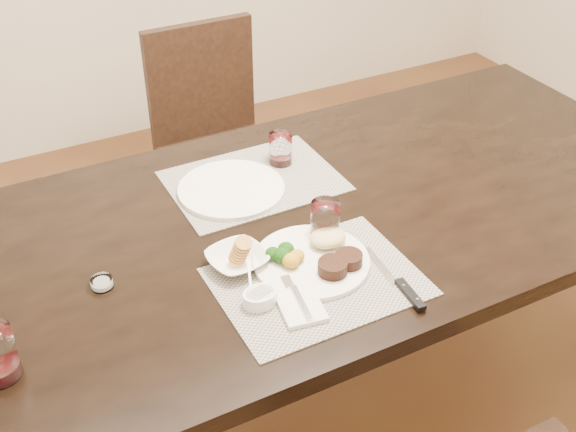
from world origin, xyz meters
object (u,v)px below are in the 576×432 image
steak_knife (403,287)px  wine_glass_near (325,222)px  chair_far (214,133)px  cracker_bowl (237,259)px  far_plate (231,189)px  dinner_plate (317,257)px

steak_knife → wine_glass_near: bearing=107.8°
chair_far → steak_knife: 1.33m
cracker_bowl → far_plate: bearing=68.5°
chair_far → wine_glass_near: size_ratio=9.07×
dinner_plate → steak_knife: 0.21m
dinner_plate → wine_glass_near: bearing=25.5°
chair_far → cracker_bowl: (-0.37, -1.05, 0.27)m
chair_far → dinner_plate: size_ratio=3.25×
wine_glass_near → far_plate: wine_glass_near is taller
chair_far → far_plate: bearing=-108.5°
chair_far → cracker_bowl: 1.14m
wine_glass_near → dinner_plate: bearing=-130.3°
chair_far → dinner_plate: (-0.20, -1.13, 0.27)m
dinner_plate → steak_knife: dinner_plate is taller
dinner_plate → cracker_bowl: size_ratio=1.81×
wine_glass_near → far_plate: 0.32m
steak_knife → far_plate: 0.58m
chair_far → far_plate: size_ratio=3.10×
chair_far → cracker_bowl: chair_far is taller
chair_far → dinner_plate: chair_far is taller
chair_far → steak_knife: (-0.07, -1.30, 0.26)m
cracker_bowl → far_plate: 0.32m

